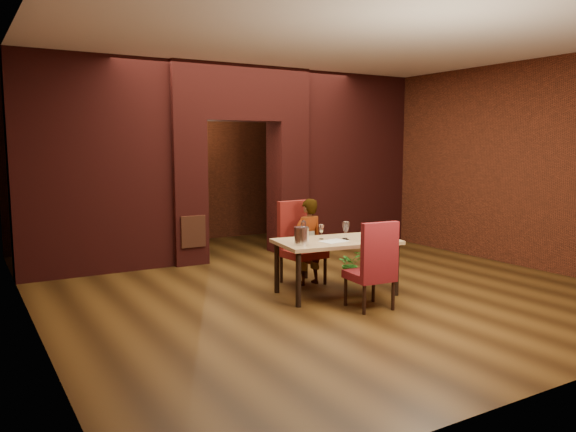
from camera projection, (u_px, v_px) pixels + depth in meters
name	position (u px, v px, depth m)	size (l,w,h in m)	color
floor	(302.00, 281.00, 7.93)	(8.00, 8.00, 0.00)	#442C11
ceiling	(303.00, 48.00, 7.52)	(7.00, 8.00, 0.04)	silver
wall_back	(195.00, 160.00, 11.13)	(7.00, 0.04, 3.20)	#602514
wall_left	(23.00, 174.00, 5.95)	(0.04, 8.00, 3.20)	#602514
wall_right	(477.00, 163.00, 9.50)	(0.04, 8.00, 3.20)	#602514
pillar_left	(186.00, 192.00, 9.00)	(0.55, 0.55, 2.30)	maroon
pillar_right	(287.00, 188.00, 9.97)	(0.55, 0.55, 2.30)	maroon
lintel	(238.00, 94.00, 9.28)	(2.45, 0.55, 0.90)	maroon
wing_wall_left	(94.00, 166.00, 8.23)	(2.27, 0.35, 3.20)	maroon
wing_wall_right	(351.00, 161.00, 10.63)	(2.27, 0.35, 3.20)	maroon
vent_panel	(193.00, 232.00, 8.83)	(0.40, 0.03, 0.50)	#994A2C
rear_door	(177.00, 189.00, 10.95)	(0.90, 0.08, 2.10)	black
rear_door_frame	(178.00, 189.00, 10.91)	(1.02, 0.04, 2.22)	black
dining_table	(336.00, 267.00, 7.18)	(1.51, 0.85, 0.71)	tan
chair_far	(303.00, 243.00, 7.70)	(0.52, 0.52, 1.14)	maroon
chair_near	(370.00, 264.00, 6.55)	(0.47, 0.47, 1.04)	maroon
person_seated	(308.00, 242.00, 7.66)	(0.43, 0.28, 1.19)	white
wine_glass_a	(321.00, 232.00, 7.17)	(0.08, 0.08, 0.19)	white
wine_glass_b	(345.00, 231.00, 7.22)	(0.08, 0.08, 0.20)	silver
wine_glass_c	(346.00, 231.00, 7.13)	(0.09, 0.09, 0.23)	white
tasting_sheet	(334.00, 241.00, 7.02)	(0.33, 0.24, 0.00)	silver
wine_bucket	(302.00, 236.00, 6.76)	(0.18, 0.18, 0.22)	silver
water_bottle	(303.00, 231.00, 6.99)	(0.06, 0.06, 0.27)	white
potted_plant	(350.00, 264.00, 8.15)	(0.35, 0.30, 0.39)	#2B7120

